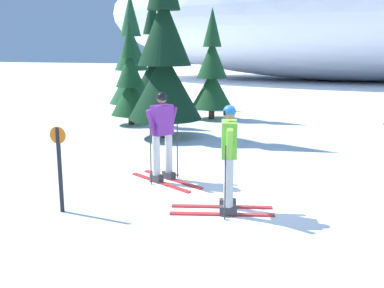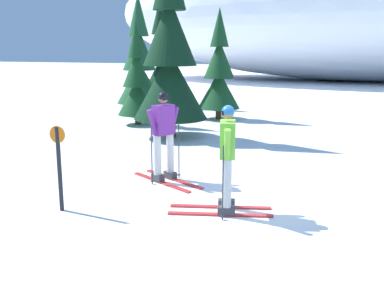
% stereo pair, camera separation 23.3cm
% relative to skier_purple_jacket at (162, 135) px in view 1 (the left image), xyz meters
% --- Properties ---
extents(ground_plane, '(120.00, 120.00, 0.00)m').
position_rel_skier_purple_jacket_xyz_m(ground_plane, '(2.05, -0.84, -0.94)').
color(ground_plane, white).
extents(skier_purple_jacket, '(1.72, 1.24, 1.80)m').
position_rel_skier_purple_jacket_xyz_m(skier_purple_jacket, '(0.00, 0.00, 0.00)').
color(skier_purple_jacket, red).
rests_on(skier_purple_jacket, ground).
extents(skier_lime_jacket, '(1.76, 0.86, 1.77)m').
position_rel_skier_purple_jacket_xyz_m(skier_lime_jacket, '(1.63, -1.35, -0.01)').
color(skier_lime_jacket, red).
rests_on(skier_lime_jacket, ground).
extents(pine_tree_far_left, '(1.88, 1.88, 4.88)m').
position_rel_skier_purple_jacket_xyz_m(pine_tree_far_left, '(-4.45, 10.82, 1.10)').
color(pine_tree_far_left, '#47301E').
rests_on(pine_tree_far_left, ground).
extents(pine_tree_left, '(1.80, 1.80, 4.67)m').
position_rel_skier_purple_jacket_xyz_m(pine_tree_left, '(-4.31, 8.21, 1.01)').
color(pine_tree_left, '#47301E').
rests_on(pine_tree_left, ground).
extents(pine_tree_center_left, '(1.35, 1.35, 3.50)m').
position_rel_skier_purple_jacket_xyz_m(pine_tree_center_left, '(-3.41, 6.02, 0.52)').
color(pine_tree_center_left, '#47301E').
rests_on(pine_tree_center_left, ground).
extents(pine_tree_center, '(2.17, 2.17, 5.63)m').
position_rel_skier_purple_jacket_xyz_m(pine_tree_center, '(-1.51, 4.28, 1.41)').
color(pine_tree_center, '#47301E').
rests_on(pine_tree_center, ground).
extents(pine_tree_center_right, '(1.57, 1.57, 4.06)m').
position_rel_skier_purple_jacket_xyz_m(pine_tree_center_right, '(-1.05, 8.10, 0.75)').
color(pine_tree_center_right, '#47301E').
rests_on(pine_tree_center_right, ground).
extents(snow_ridge_background, '(40.77, 17.99, 10.82)m').
position_rel_skier_purple_jacket_xyz_m(snow_ridge_background, '(4.97, 30.22, 4.47)').
color(snow_ridge_background, white).
rests_on(snow_ridge_background, ground).
extents(trail_marker_post, '(0.28, 0.07, 1.43)m').
position_rel_skier_purple_jacket_xyz_m(trail_marker_post, '(-0.98, -2.14, -0.13)').
color(trail_marker_post, black).
rests_on(trail_marker_post, ground).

